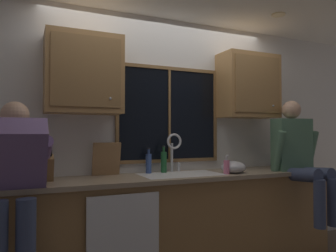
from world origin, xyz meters
The scene contains 23 objects.
back_wall centered at (0.00, 0.06, 1.27)m, with size 5.86×0.12×2.55m, color silver.
ceiling_downlight_right centered at (1.04, -0.60, 2.54)m, with size 0.14×0.14×0.01m, color #FFEAB2.
window_glass centered at (0.07, -0.01, 1.52)m, with size 1.10×0.02×0.95m, color black.
window_frame_top centered at (0.07, -0.02, 2.02)m, with size 1.17×0.02×0.04m, color brown.
window_frame_bottom centered at (0.07, -0.02, 1.03)m, with size 1.17×0.02×0.04m, color brown.
window_frame_left centered at (-0.50, -0.02, 1.52)m, with size 0.04×0.02×0.95m, color brown.
window_frame_right centered at (0.64, -0.02, 1.52)m, with size 0.04×0.02×0.95m, color brown.
window_mullion_center centered at (0.07, -0.02, 1.52)m, with size 0.02×0.02×0.95m, color brown.
lower_cabinet_run centered at (0.00, -0.29, 0.44)m, with size 3.46×0.58×0.88m, color olive.
countertop centered at (0.00, -0.31, 0.90)m, with size 3.52×0.62×0.04m, color gray.
dishwasher_front centered at (-0.60, -0.61, 0.46)m, with size 0.60×0.02×0.74m, color white.
upper_cabinet_left centered at (-0.85, -0.17, 1.86)m, with size 0.68×0.36×0.72m.
upper_cabinet_right centered at (0.99, -0.17, 1.86)m, with size 0.68×0.36×0.72m.
sink centered at (0.07, -0.30, 0.82)m, with size 0.80×0.46×0.21m.
faucet centered at (0.08, -0.12, 1.17)m, with size 0.18×0.09×0.40m.
person_standing centered at (-1.41, -0.62, 0.96)m, with size 0.53×0.69×1.57m.
person_sitting_on_counter centered at (1.33, -0.57, 1.10)m, with size 0.54×0.62×1.26m.
knife_block centered at (-1.17, -0.27, 1.03)m, with size 0.12×0.18×0.32m.
cutting_board centered at (-0.62, -0.08, 1.08)m, with size 0.27×0.02×0.32m, color #997047.
mixing_bowl centered at (0.61, -0.41, 0.98)m, with size 0.25×0.25×0.13m, color #B7B7BC.
soap_dispenser centered at (0.49, -0.46, 0.99)m, with size 0.06×0.07×0.19m.
bottle_green_glass centered at (-0.04, -0.11, 1.03)m, with size 0.06×0.06×0.28m.
bottle_tall_clear centered at (-0.20, -0.11, 1.02)m, with size 0.06×0.06×0.25m.
Camera 1 is at (-1.33, -3.15, 1.32)m, focal length 34.50 mm.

